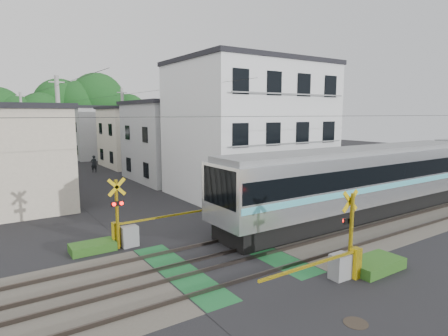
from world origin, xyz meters
TOP-DOWN VIEW (x-y plane):
  - ground at (0.00, 0.00)m, footprint 120.00×120.00m
  - track_bed at (0.00, 0.00)m, footprint 120.00×120.00m
  - commuter_train at (19.43, 1.20)m, footprint 37.71×2.93m
  - crossing_signal_near at (2.59, -3.65)m, footprint 4.74×0.65m
  - crossing_signal_far at (-2.59, 3.65)m, footprint 4.74×0.65m
  - apartment_block at (8.50, 9.49)m, footprint 10.20×8.36m
  - houses_row at (0.25, 25.92)m, footprint 22.07×31.35m
  - tree_hill at (-0.22, 48.83)m, footprint 40.00×11.77m
  - catenary at (6.00, 0.03)m, footprint 60.00×5.04m
  - utility_poles at (-1.05, 23.01)m, footprint 7.90×42.00m
  - pedestrian at (1.73, 25.62)m, footprint 0.65×0.47m
  - manhole_cover at (0.59, -5.72)m, footprint 0.67×0.67m
  - weed_patches at (1.76, -0.09)m, footprint 10.25×8.80m

SIDE VIEW (x-z plane):
  - ground at x=0.00m, z-range 0.00..0.00m
  - manhole_cover at x=0.59m, z-range 0.00..0.02m
  - track_bed at x=0.00m, z-range -0.03..0.11m
  - weed_patches at x=1.76m, z-range -0.02..0.38m
  - crossing_signal_near at x=2.59m, z-range -0.83..2.25m
  - crossing_signal_far at x=-2.59m, z-range -0.83..2.25m
  - pedestrian at x=1.73m, z-range 0.00..1.67m
  - commuter_train at x=19.43m, z-range 0.11..3.97m
  - houses_row at x=0.25m, z-range -0.16..6.64m
  - catenary at x=6.00m, z-range 0.20..7.20m
  - utility_poles at x=-1.05m, z-range 0.08..8.08m
  - apartment_block at x=8.50m, z-range 0.01..9.31m
  - tree_hill at x=-0.22m, z-range -0.31..11.58m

